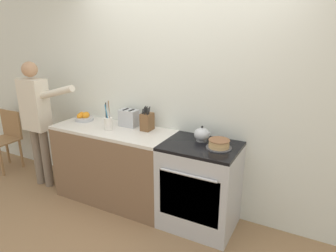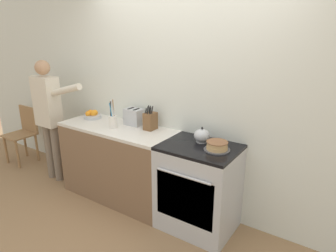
% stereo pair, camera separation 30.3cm
% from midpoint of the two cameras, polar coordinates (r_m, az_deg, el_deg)
% --- Properties ---
extents(ground_plane, '(16.00, 16.00, 0.00)m').
position_cam_midpoint_polar(ground_plane, '(3.33, -5.04, -18.96)').
color(ground_plane, '#93704C').
extents(wall_back, '(8.00, 0.04, 2.60)m').
position_cam_midpoint_polar(wall_back, '(3.26, 0.05, 5.60)').
color(wall_back, silver).
rests_on(wall_back, ground_plane).
extents(counter_cabinet, '(1.43, 0.58, 0.91)m').
position_cam_midpoint_polar(counter_cabinet, '(3.68, -12.52, -7.23)').
color(counter_cabinet, brown).
rests_on(counter_cabinet, ground_plane).
extents(stove_range, '(0.75, 0.61, 0.91)m').
position_cam_midpoint_polar(stove_range, '(3.15, 3.23, -11.40)').
color(stove_range, '#B7BABF').
rests_on(stove_range, ground_plane).
extents(layer_cake, '(0.25, 0.25, 0.09)m').
position_cam_midpoint_polar(layer_cake, '(2.87, 6.73, -3.52)').
color(layer_cake, '#4C4C51').
rests_on(layer_cake, stove_range).
extents(tea_kettle, '(0.19, 0.16, 0.16)m').
position_cam_midpoint_polar(tea_kettle, '(3.04, 3.67, -1.67)').
color(tea_kettle, '#B7BABF').
rests_on(tea_kettle, stove_range).
extents(knife_block, '(0.11, 0.14, 0.29)m').
position_cam_midpoint_polar(knife_block, '(3.36, -6.58, 0.83)').
color(knife_block, brown).
rests_on(knife_block, counter_cabinet).
extents(utensil_crock, '(0.10, 0.10, 0.34)m').
position_cam_midpoint_polar(utensil_crock, '(3.46, -13.78, 0.59)').
color(utensil_crock, silver).
rests_on(utensil_crock, counter_cabinet).
extents(fruit_bowl, '(0.23, 0.23, 0.11)m').
position_cam_midpoint_polar(fruit_bowl, '(3.91, -17.87, 1.58)').
color(fruit_bowl, '#B7BABF').
rests_on(fruit_bowl, counter_cabinet).
extents(toaster, '(0.23, 0.15, 0.20)m').
position_cam_midpoint_polar(toaster, '(3.54, -9.90, 1.50)').
color(toaster, '#B7BABF').
rests_on(toaster, counter_cabinet).
extents(person_baker, '(0.93, 0.20, 1.63)m').
position_cam_midpoint_polar(person_baker, '(4.16, -25.72, 1.92)').
color(person_baker, '#7A6B5B').
rests_on(person_baker, ground_plane).
extents(dining_chair, '(0.40, 0.40, 0.86)m').
position_cam_midpoint_polar(dining_chair, '(5.08, -29.91, -1.65)').
color(dining_chair, '#997047').
rests_on(dining_chair, ground_plane).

